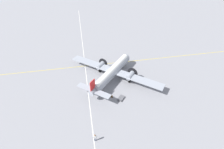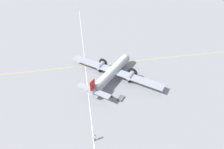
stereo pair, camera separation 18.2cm
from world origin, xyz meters
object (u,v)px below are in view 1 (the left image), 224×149
crew_foreground (95,137)px  baggage_cart (121,98)px  airliner_main (113,71)px  suitcase_near_door (112,96)px

crew_foreground → baggage_cart: bearing=55.8°
airliner_main → crew_foreground: 18.71m
suitcase_near_door → baggage_cart: bearing=-22.6°
airliner_main → baggage_cart: airliner_main is taller
crew_foreground → baggage_cart: crew_foreground is taller
baggage_cart → suitcase_near_door: bearing=108.6°
airliner_main → baggage_cart: 8.15m
airliner_main → baggage_cart: size_ratio=9.98×
suitcase_near_door → baggage_cart: 2.21m
crew_foreground → airliner_main: bearing=71.4°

